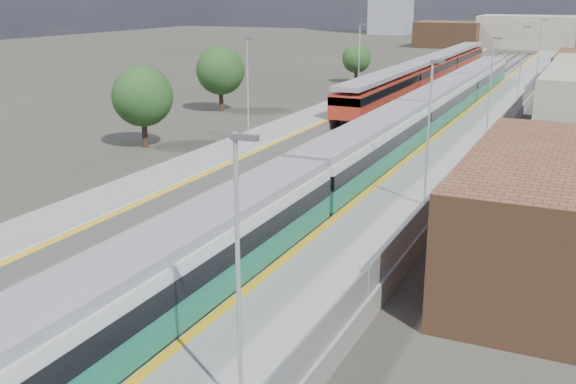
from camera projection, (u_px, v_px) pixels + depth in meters
The scene contains 10 objects.
ground at pixel (426, 124), 62.59m from camera, with size 320.00×320.00×0.00m, color #47443A.
ballast_bed at pixel (410, 117), 65.67m from camera, with size 10.50×155.00×0.06m, color #565451.
tracks at pixel (420, 114), 66.86m from camera, with size 8.96×160.00×0.17m.
platform_right at pixel (489, 118), 62.49m from camera, with size 4.70×155.00×8.52m.
platform_left at pixel (344, 108), 68.25m from camera, with size 4.30×155.00×8.52m.
green_train at pixel (410, 122), 51.07m from camera, with size 2.94×81.94×3.24m.
red_train at pixel (429, 71), 84.49m from camera, with size 3.04×61.52×3.83m.
tree_a at pixel (142, 96), 51.94m from camera, with size 4.72×4.72×6.39m.
tree_b at pixel (220, 70), 67.93m from camera, with size 4.91×4.91×6.66m.
tree_c at pixel (356, 59), 90.17m from camera, with size 3.85×3.85×5.22m.
Camera 1 is at (14.22, -11.54, 11.63)m, focal length 42.00 mm.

